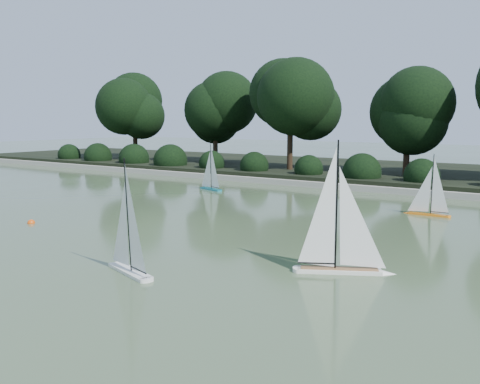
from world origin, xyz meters
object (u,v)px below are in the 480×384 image
at_px(sailboat_white_b, 347,252).
at_px(sailboat_orange, 425,205).
at_px(sailboat_teal, 209,181).
at_px(race_buoy, 31,223).
at_px(sailboat_white_a, 126,253).

distance_m(sailboat_white_b, sailboat_orange, 5.14).
bearing_deg(sailboat_teal, race_buoy, -88.10).
bearing_deg(sailboat_teal, sailboat_orange, -6.17).
relative_size(sailboat_orange, race_buoy, 9.26).
relative_size(sailboat_white_b, race_buoy, 12.56).
bearing_deg(sailboat_orange, sailboat_white_a, -107.72).
bearing_deg(race_buoy, sailboat_white_a, -17.90).
xyz_separation_m(sailboat_white_a, sailboat_teal, (-4.35, 7.50, -0.02)).
relative_size(sailboat_teal, race_buoy, 10.01).
bearing_deg(sailboat_orange, race_buoy, -139.23).
height_order(sailboat_teal, race_buoy, sailboat_teal).
relative_size(sailboat_white_b, sailboat_orange, 1.36).
bearing_deg(sailboat_white_a, sailboat_orange, 72.28).
xyz_separation_m(sailboat_white_b, race_buoy, (-6.69, -0.32, -0.30)).
xyz_separation_m(sailboat_orange, sailboat_teal, (-6.52, 0.71, 0.02)).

